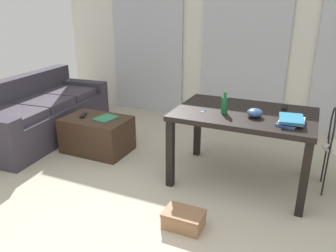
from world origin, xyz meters
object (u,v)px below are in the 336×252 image
coffee_table (97,135)px  couch (40,114)px  bowl (255,113)px  magazine (106,118)px  tv_remote_on_table (285,107)px  scissors (203,111)px  shoebox (184,219)px  tv_remote_primary (83,115)px  craft_table (244,121)px  bottle_near (225,105)px  book_stack (291,120)px

coffee_table → couch: bearing=173.8°
bowl → magazine: 1.83m
tv_remote_on_table → magazine: tv_remote_on_table is taller
couch → scissors: size_ratio=21.57×
shoebox → tv_remote_primary: bearing=150.9°
craft_table → shoebox: size_ratio=4.06×
bowl → magazine: bowl is taller
couch → bowl: (2.95, -0.23, 0.48)m
magazine → scissors: bearing=1.3°
tv_remote_on_table → scissors: bearing=-148.6°
tv_remote_primary → magazine: bearing=-17.2°
tv_remote_on_table → shoebox: (-0.59, -1.26, -0.69)m
bottle_near → coffee_table: bearing=175.6°
craft_table → tv_remote_primary: craft_table is taller
coffee_table → craft_table: bearing=0.1°
craft_table → bowl: bearing=-46.4°
book_stack → tv_remote_on_table: size_ratio=2.00×
bowl → magazine: bearing=175.2°
bowl → scissors: 0.50m
bottle_near → book_stack: 0.62m
bowl → book_stack: bowl is taller
tv_remote_on_table → scissors: tv_remote_on_table is taller
couch → book_stack: size_ratio=6.76×
couch → bottle_near: 2.72m
craft_table → magazine: (-1.67, 0.03, -0.22)m
tv_remote_on_table → shoebox: tv_remote_on_table is taller
shoebox → tv_remote_on_table: bearing=65.0°
craft_table → magazine: craft_table is taller
book_stack → scissors: size_ratio=3.19×
craft_table → tv_remote_primary: 1.99m
tv_remote_on_table → tv_remote_primary: tv_remote_on_table is taller
bottle_near → tv_remote_on_table: bearing=38.7°
coffee_table → bowl: (1.91, -0.12, 0.58)m
craft_table → magazine: bearing=179.0°
coffee_table → bottle_near: bottle_near is taller
tv_remote_on_table → magazine: size_ratio=0.61×
tv_remote_on_table → scissors: (-0.72, -0.43, -0.01)m
craft_table → shoebox: craft_table is taller
bowl → scissors: bowl is taller
book_stack → shoebox: (-0.69, -0.80, -0.71)m
couch → craft_table: 2.86m
scissors → shoebox: bearing=-80.9°
coffee_table → scissors: size_ratio=8.02×
craft_table → tv_remote_on_table: size_ratio=8.40×
coffee_table → book_stack: bearing=-4.3°
couch → magazine: (1.16, -0.08, 0.13)m
coffee_table → magazine: bearing=14.0°
bowl → scissors: size_ratio=1.48×
bowl → coffee_table: bearing=176.4°
magazine → shoebox: size_ratio=0.79×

